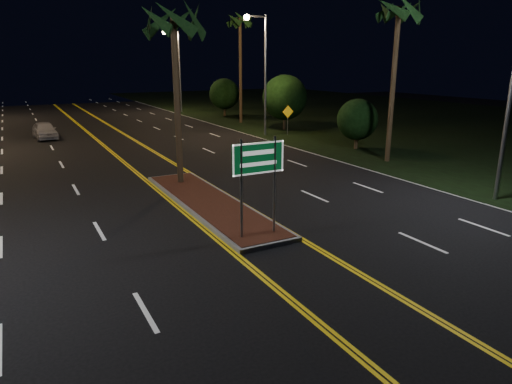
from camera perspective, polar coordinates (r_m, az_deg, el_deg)
ground at (r=12.91m, az=6.27°, el=-9.85°), size 120.00×120.00×0.00m
grass_right at (r=50.68m, az=18.72°, el=8.75°), size 40.00×110.00×0.01m
median_island at (r=18.66m, az=-5.87°, el=-1.34°), size 2.25×10.25×0.17m
highway_sign at (r=14.38m, az=0.29°, el=3.10°), size 1.80×0.08×3.20m
streetlight_right_near at (r=20.78m, az=29.13°, el=14.16°), size 1.91×0.44×9.00m
streetlight_right_mid at (r=35.96m, az=0.64°, el=16.01°), size 1.91×0.44×9.00m
streetlight_right_far at (r=54.36m, az=-9.94°, el=15.74°), size 1.91×0.44×9.00m
palm_median at (r=21.19m, az=-10.30°, el=20.23°), size 2.40×2.40×8.30m
palm_right_near at (r=27.50m, az=17.43°, el=20.70°), size 2.40×2.40×9.30m
palm_right_far at (r=44.22m, az=-2.01°, el=20.50°), size 2.40×2.40×10.30m
shrub_near at (r=31.21m, az=12.55°, el=8.82°), size 2.70×2.70×3.30m
shrub_mid at (r=39.50m, az=3.61°, el=11.71°), size 3.78×3.78×4.62m
shrub_far at (r=50.03m, az=-3.98°, el=12.14°), size 3.24×3.24×3.96m
car_near at (r=38.35m, az=-24.92°, el=7.17°), size 2.23×4.58×1.48m
warning_sign at (r=36.67m, az=4.00°, el=9.46°), size 0.97×0.07×2.32m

